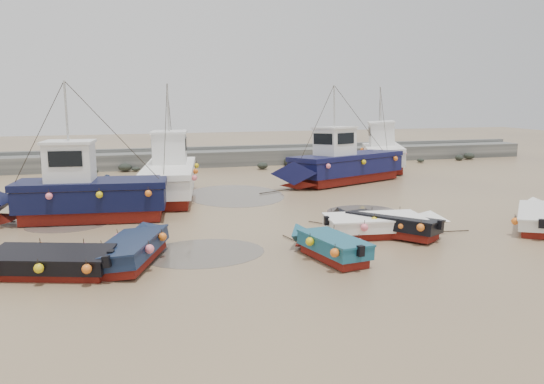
% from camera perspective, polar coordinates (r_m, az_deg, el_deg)
% --- Properties ---
extents(ground, '(120.00, 120.00, 0.00)m').
position_cam_1_polar(ground, '(21.42, -1.33, -4.88)').
color(ground, '#998158').
rests_on(ground, ground).
extents(seawall, '(60.00, 4.92, 1.50)m').
position_cam_1_polar(seawall, '(42.62, -8.64, 3.55)').
color(seawall, slate).
rests_on(seawall, ground).
extents(puddle_a, '(4.51, 4.51, 0.01)m').
position_cam_1_polar(puddle_a, '(19.50, -7.42, -6.50)').
color(puddle_a, '#585146').
rests_on(puddle_a, ground).
extents(puddle_b, '(3.49, 3.49, 0.01)m').
position_cam_1_polar(puddle_b, '(26.43, 9.60, -2.06)').
color(puddle_b, '#585146').
rests_on(puddle_b, ground).
extents(puddle_c, '(3.48, 3.48, 0.01)m').
position_cam_1_polar(puddle_c, '(25.02, -21.22, -3.34)').
color(puddle_c, '#585146').
rests_on(puddle_c, ground).
extents(puddle_d, '(5.53, 5.53, 0.01)m').
position_cam_1_polar(puddle_d, '(30.28, -4.01, -0.34)').
color(puddle_d, '#585146').
rests_on(puddle_d, ground).
extents(dinghy_1, '(3.21, 5.98, 1.43)m').
position_cam_1_polar(dinghy_1, '(18.90, -14.50, -5.59)').
color(dinghy_1, maroon).
rests_on(dinghy_1, ground).
extents(dinghy_2, '(2.06, 5.01, 1.43)m').
position_cam_1_polar(dinghy_2, '(18.77, 6.01, -5.35)').
color(dinghy_2, maroon).
rests_on(dinghy_2, ground).
extents(dinghy_3, '(5.09, 5.57, 1.43)m').
position_cam_1_polar(dinghy_3, '(25.72, 26.99, -2.20)').
color(dinghy_3, maroon).
rests_on(dinghy_3, ground).
extents(dinghy_4, '(5.90, 2.87, 1.43)m').
position_cam_1_polar(dinghy_4, '(18.33, -23.60, -6.65)').
color(dinghy_4, maroon).
rests_on(dinghy_4, ground).
extents(dinghy_5, '(6.23, 2.52, 1.43)m').
position_cam_1_polar(dinghy_5, '(21.99, 11.80, -3.23)').
color(dinghy_5, maroon).
rests_on(dinghy_5, ground).
extents(dinghy_6, '(4.31, 5.09, 1.43)m').
position_cam_1_polar(dinghy_6, '(22.14, 12.07, -3.14)').
color(dinghy_6, maroon).
rests_on(dinghy_6, ground).
extents(cabin_boat_0, '(9.76, 3.42, 6.22)m').
position_cam_1_polar(cabin_boat_0, '(25.40, -20.14, 0.05)').
color(cabin_boat_0, maroon).
rests_on(cabin_boat_0, ground).
extents(cabin_boat_1, '(4.06, 10.86, 6.22)m').
position_cam_1_polar(cabin_boat_1, '(30.15, -10.87, 1.98)').
color(cabin_boat_1, maroon).
rests_on(cabin_boat_1, ground).
extents(cabin_boat_2, '(10.77, 6.00, 6.22)m').
position_cam_1_polar(cabin_boat_2, '(34.41, 7.34, 3.10)').
color(cabin_boat_2, maroon).
rests_on(cabin_boat_2, ground).
extents(cabin_boat_3, '(4.99, 9.02, 6.22)m').
position_cam_1_polar(cabin_boat_3, '(41.48, 11.86, 4.30)').
color(cabin_boat_3, maroon).
rests_on(cabin_boat_3, ground).
extents(person, '(0.71, 0.54, 1.73)m').
position_cam_1_polar(person, '(28.05, -17.19, -1.67)').
color(person, '#161F34').
rests_on(person, ground).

